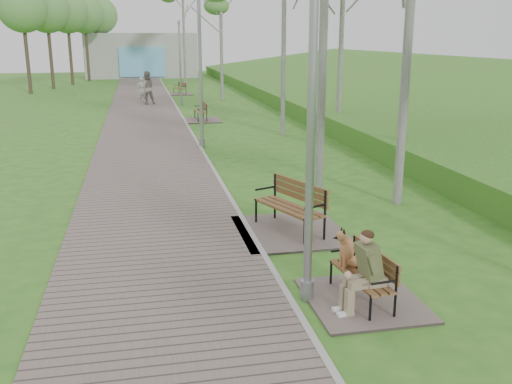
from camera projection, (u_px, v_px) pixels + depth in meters
The scene contains 13 objects.
walkway at pixel (145, 121), 25.73m from camera, with size 3.50×67.00×0.04m, color #6E5D59.
kerb at pixel (184, 119), 26.07m from camera, with size 0.10×67.00×0.05m, color #999993.
embankment at pixel (440, 117), 26.99m from camera, with size 14.00×70.00×1.60m, color #55912D.
building_north at pixel (141, 55), 53.11m from camera, with size 10.00×5.20×4.00m.
bench_main at pixel (360, 278), 8.06m from camera, with size 1.58×1.76×1.38m.
bench_second at pixel (289, 221), 11.06m from camera, with size 2.02×2.24×1.24m.
bench_third at pixel (201, 117), 25.78m from camera, with size 1.67×1.86×1.02m.
bench_far at pixel (180, 92), 37.54m from camera, with size 1.58×1.76×0.97m.
lamp_post_near at pixel (311, 133), 7.62m from camera, with size 0.20×0.20×5.22m.
lamp_post_second at pixel (200, 74), 19.01m from camera, with size 0.21×0.21×5.32m.
lamp_post_third at pixel (180, 66), 31.14m from camera, with size 0.17×0.17×4.52m.
pedestrian_near at pixel (142, 90), 32.83m from camera, with size 0.53×0.35×1.45m, color silver.
pedestrian_far at pixel (147, 88), 31.65m from camera, with size 0.89×0.70×1.84m, color gray.
Camera 1 is at (-1.99, -4.66, 3.69)m, focal length 40.00 mm.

